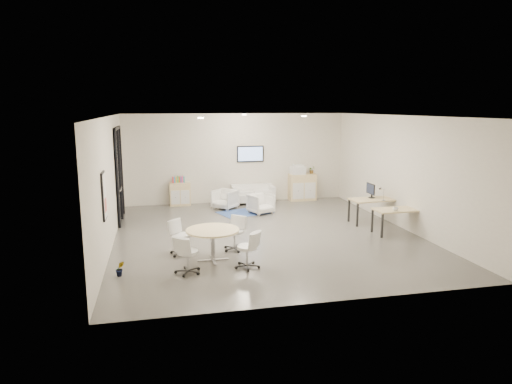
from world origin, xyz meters
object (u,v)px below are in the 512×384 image
object	(u,v)px
sideboard_right	(302,187)
desk_front	(398,211)
armchair_right	(261,203)
loveseat	(253,195)
sideboard_left	(180,194)
round_table	(213,233)
armchair_left	(225,198)
desk_rear	(374,201)

from	to	relation	value
sideboard_right	desk_front	world-z (taller)	sideboard_right
armchair_right	desk_front	distance (m)	4.45
loveseat	sideboard_left	bearing A→B (deg)	177.08
armchair_right	round_table	distance (m)	4.80
desk_front	round_table	size ratio (longest dim) A/B	1.11
armchair_right	desk_front	xyz separation A→B (m)	(3.12, -3.16, 0.27)
armchair_left	round_table	size ratio (longest dim) A/B	0.61
sideboard_right	armchair_left	xyz separation A→B (m)	(-3.03, -0.84, -0.13)
loveseat	armchair_left	xyz separation A→B (m)	(-1.12, -0.72, 0.06)
armchair_right	loveseat	bearing A→B (deg)	64.43
armchair_left	sideboard_left	bearing A→B (deg)	-168.09
armchair_left	desk_rear	distance (m)	4.97
armchair_right	armchair_left	bearing A→B (deg)	115.46
sideboard_left	armchair_right	size ratio (longest dim) A/B	1.15
sideboard_right	loveseat	size ratio (longest dim) A/B	0.65
sideboard_left	round_table	distance (m)	6.14
desk_rear	desk_front	size ratio (longest dim) A/B	1.08
armchair_left	round_table	distance (m)	5.34
sideboard_left	desk_front	world-z (taller)	sideboard_left
desk_rear	desk_front	bearing A→B (deg)	-88.66
armchair_right	sideboard_left	bearing A→B (deg)	121.22
loveseat	desk_rear	bearing A→B (deg)	-49.72
armchair_left	desk_front	size ratio (longest dim) A/B	0.54
desk_front	round_table	xyz separation A→B (m)	(-5.23, -1.14, 0.03)
sideboard_left	desk_rear	distance (m)	6.68
armchair_left	round_table	bearing A→B (deg)	-58.36
sideboard_right	desk_front	size ratio (longest dim) A/B	0.74
sideboard_left	loveseat	bearing A→B (deg)	-3.73
sideboard_right	loveseat	xyz separation A→B (m)	(-1.91, -0.12, -0.18)
sideboard_right	loveseat	world-z (taller)	sideboard_right
sideboard_left	sideboard_right	world-z (taller)	sideboard_right
sideboard_right	desk_front	xyz separation A→B (m)	(1.13, -4.93, 0.13)
armchair_right	round_table	xyz separation A→B (m)	(-2.11, -4.30, 0.30)
armchair_left	desk_front	world-z (taller)	armchair_left
loveseat	desk_front	bearing A→B (deg)	-56.83
sideboard_left	round_table	xyz separation A→B (m)	(0.40, -6.12, 0.24)
loveseat	round_table	world-z (taller)	round_table
desk_rear	round_table	size ratio (longest dim) A/B	1.20
sideboard_left	round_table	size ratio (longest dim) A/B	0.68
armchair_left	desk_front	distance (m)	5.84
loveseat	desk_rear	world-z (taller)	desk_rear
sideboard_right	desk_front	bearing A→B (deg)	-77.03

